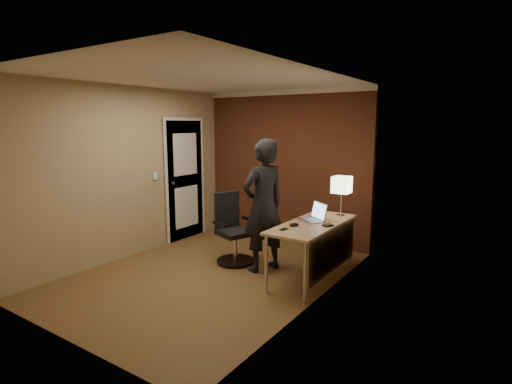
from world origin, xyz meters
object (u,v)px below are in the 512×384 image
mouse (294,225)px  phone (284,229)px  laptop (315,216)px  wallet (328,225)px  desk (318,234)px  person (263,206)px  desk_lamp (342,185)px  office_chair (233,233)px

mouse → phone: bearing=-74.5°
laptop → wallet: 0.32m
desk → wallet: size_ratio=13.64×
mouse → person: bearing=-178.3°
desk → desk_lamp: (0.07, 0.57, 0.55)m
desk_lamp → person: 1.08m
desk → laptop: bearing=128.3°
office_chair → mouse: bearing=-11.8°
wallet → person: 0.92m
mouse → wallet: (0.34, 0.23, -0.01)m
desk → mouse: 0.36m
laptop → office_chair: bearing=-171.3°
laptop → mouse: bearing=-101.4°
desk → desk_lamp: desk_lamp is taller
laptop → mouse: size_ratio=4.19×
wallet → desk_lamp: bearing=97.4°
mouse → wallet: mouse is taller
desk → desk_lamp: 0.79m
laptop → desk: bearing=-51.7°
office_chair → person: (0.53, -0.02, 0.45)m
desk → desk_lamp: bearing=83.2°
laptop → wallet: (0.26, -0.18, -0.05)m
desk_lamp → laptop: desk_lamp is taller
laptop → person: 0.69m
desk_lamp → mouse: size_ratio=5.35×
wallet → office_chair: size_ratio=0.11×
laptop → wallet: bearing=-34.6°
phone → person: (-0.55, 0.41, 0.15)m
mouse → office_chair: size_ratio=0.10×
mouse → phone: 0.21m
desk → wallet: 0.21m
laptop → person: bearing=-162.7°
desk → office_chair: office_chair is taller
phone → person: person is taller
desk → person: person is taller
desk_lamp → laptop: 0.58m
phone → wallet: 0.57m
desk → person: bearing=-175.3°
phone → mouse: bearing=89.0°
wallet → desk: bearing=165.7°
desk_lamp → phone: size_ratio=4.65×
mouse → phone: (-0.02, -0.20, -0.01)m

